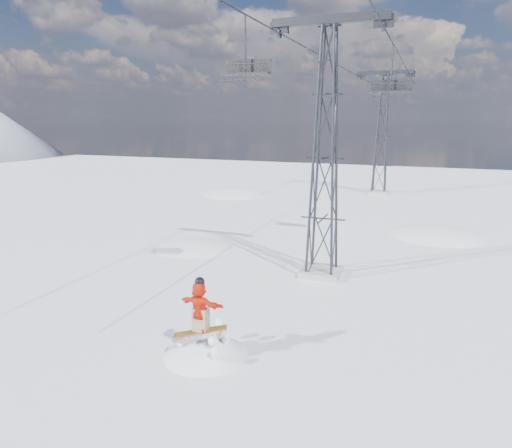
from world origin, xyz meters
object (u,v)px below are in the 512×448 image
(snowboarder_jump, at_px, (207,401))
(lift_tower_near, at_px, (325,159))
(lift_chair_near, at_px, (246,68))
(lift_tower_far, at_px, (382,137))

(snowboarder_jump, bearing_deg, lift_tower_near, 78.48)
(snowboarder_jump, relative_size, lift_chair_near, 2.91)
(lift_tower_far, relative_size, snowboarder_jump, 1.72)
(snowboarder_jump, bearing_deg, lift_tower_far, 87.02)
(lift_tower_far, bearing_deg, lift_chair_near, -94.35)
(lift_tower_near, bearing_deg, lift_tower_far, 90.00)
(lift_chair_near, bearing_deg, lift_tower_near, 60.66)
(lift_tower_near, relative_size, lift_chair_near, 5.02)
(lift_tower_near, height_order, lift_tower_far, same)
(snowboarder_jump, height_order, lift_chair_near, lift_chair_near)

